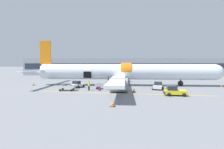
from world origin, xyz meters
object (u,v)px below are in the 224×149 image
object	(u,v)px
baggage_tug_lead	(158,86)
baggage_tug_mid	(174,91)
suitcase_on_tarmac_upright	(99,89)
baggage_cart_loading	(103,86)
baggage_cart_queued	(67,88)
ground_crew_loader_b	(120,83)
airplane	(124,72)
baggage_tug_rear	(78,85)
ground_crew_driver	(124,86)
ground_crew_loader_a	(89,85)

from	to	relation	value
baggage_tug_lead	baggage_tug_mid	size ratio (longest dim) A/B	0.92
baggage_tug_lead	suitcase_on_tarmac_upright	world-z (taller)	baggage_tug_lead
baggage_cart_loading	baggage_cart_queued	xyz separation A→B (m)	(-6.15, -2.74, 0.02)
baggage_cart_queued	suitcase_on_tarmac_upright	world-z (taller)	baggage_cart_queued
baggage_cart_loading	baggage_cart_queued	distance (m)	6.73
baggage_tug_mid	ground_crew_loader_b	bearing A→B (deg)	137.47
airplane	suitcase_on_tarmac_upright	xyz separation A→B (m)	(-4.27, -8.04, -2.57)
baggage_tug_mid	baggage_tug_rear	size ratio (longest dim) A/B	1.19
baggage_cart_queued	ground_crew_driver	size ratio (longest dim) A/B	2.36
ground_crew_loader_a	ground_crew_loader_b	world-z (taller)	ground_crew_loader_b
airplane	ground_crew_driver	distance (m)	7.82
ground_crew_loader_a	suitcase_on_tarmac_upright	world-z (taller)	ground_crew_loader_a
baggage_cart_queued	ground_crew_loader_b	distance (m)	10.32
ground_crew_loader_a	suitcase_on_tarmac_upright	distance (m)	2.11
ground_crew_loader_b	ground_crew_driver	world-z (taller)	ground_crew_loader_b
baggage_tug_rear	baggage_tug_mid	bearing A→B (deg)	-24.65
baggage_tug_lead	ground_crew_loader_b	world-z (taller)	ground_crew_loader_b
airplane	ground_crew_loader_b	world-z (taller)	airplane
ground_crew_driver	ground_crew_loader_a	bearing A→B (deg)	-179.44
baggage_tug_lead	baggage_cart_loading	world-z (taller)	baggage_tug_lead
ground_crew_loader_a	ground_crew_loader_b	bearing A→B (deg)	31.45
baggage_tug_lead	baggage_tug_mid	bearing A→B (deg)	-78.71
baggage_cart_loading	baggage_cart_queued	bearing A→B (deg)	-155.97
baggage_tug_lead	ground_crew_loader_a	xyz separation A→B (m)	(-12.70, -2.06, 0.28)
baggage_tug_lead	suitcase_on_tarmac_upright	size ratio (longest dim) A/B	3.90
ground_crew_loader_a	ground_crew_driver	size ratio (longest dim) A/B	1.07
airplane	suitcase_on_tarmac_upright	distance (m)	9.46
baggage_tug_mid	baggage_tug_rear	bearing A→B (deg)	155.35
airplane	baggage_tug_mid	xyz separation A→B (m)	(7.70, -11.81, -2.26)
suitcase_on_tarmac_upright	ground_crew_loader_b	bearing A→B (deg)	46.79
airplane	baggage_tug_mid	distance (m)	14.27
ground_crew_driver	suitcase_on_tarmac_upright	world-z (taller)	ground_crew_driver
baggage_tug_rear	baggage_cart_loading	world-z (taller)	baggage_tug_rear
baggage_cart_queued	ground_crew_loader_a	size ratio (longest dim) A/B	2.20
baggage_tug_rear	baggage_cart_queued	xyz separation A→B (m)	(-0.72, -4.32, -0.06)
ground_crew_loader_a	ground_crew_loader_b	size ratio (longest dim) A/B	0.93
baggage_cart_queued	ground_crew_driver	bearing A→B (deg)	4.23
baggage_tug_lead	baggage_cart_loading	distance (m)	10.38
baggage_tug_rear	suitcase_on_tarmac_upright	world-z (taller)	baggage_tug_rear
baggage_tug_lead	ground_crew_loader_b	distance (m)	7.22
ground_crew_driver	suitcase_on_tarmac_upright	bearing A→B (deg)	-173.64
baggage_tug_mid	ground_crew_loader_a	bearing A→B (deg)	163.24
airplane	baggage_cart_queued	world-z (taller)	airplane
baggage_cart_queued	baggage_cart_loading	bearing A→B (deg)	24.03
ground_crew_loader_b	suitcase_on_tarmac_upright	size ratio (longest dim) A/B	2.31
ground_crew_driver	baggage_tug_mid	bearing A→B (deg)	-29.48
ground_crew_loader_b	baggage_tug_mid	bearing A→B (deg)	-42.53
baggage_cart_queued	ground_crew_driver	world-z (taller)	ground_crew_driver
airplane	suitcase_on_tarmac_upright	bearing A→B (deg)	-117.99
baggage_tug_rear	suitcase_on_tarmac_upright	xyz separation A→B (m)	(5.09, -4.05, -0.25)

